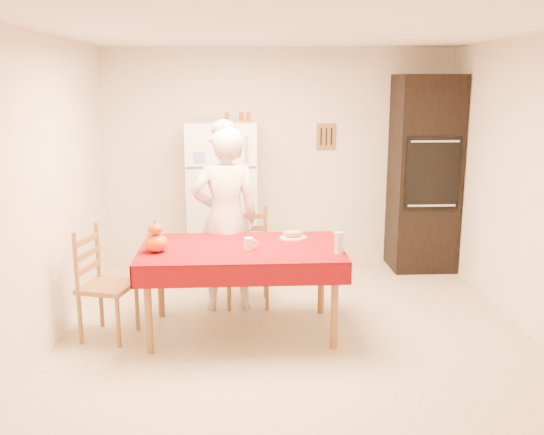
{
  "coord_description": "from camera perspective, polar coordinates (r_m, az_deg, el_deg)",
  "views": [
    {
      "loc": [
        -0.48,
        -4.76,
        2.13
      ],
      "look_at": [
        -0.2,
        0.2,
        1.01
      ],
      "focal_mm": 40.0,
      "sensor_mm": 36.0,
      "label": 1
    }
  ],
  "objects": [
    {
      "name": "seated_woman",
      "position": [
        5.65,
        -4.4,
        -0.2
      ],
      "size": [
        0.69,
        0.51,
        1.74
      ],
      "primitive_type": "imported",
      "rotation": [
        0.0,
        0.0,
        3.3
      ],
      "color": "silver",
      "rests_on": "floor"
    },
    {
      "name": "spice_jar_left",
      "position": [
        6.7,
        -4.27,
        9.47
      ],
      "size": [
        0.05,
        0.05,
        0.1
      ],
      "primitive_type": "cylinder",
      "color": "brown",
      "rests_on": "refrigerator"
    },
    {
      "name": "refrigerator",
      "position": [
        6.76,
        -4.67,
        1.79
      ],
      "size": [
        0.75,
        0.74,
        1.7
      ],
      "color": "white",
      "rests_on": "floor"
    },
    {
      "name": "pumpkin_lower",
      "position": [
        5.04,
        -10.88,
        -2.37
      ],
      "size": [
        0.2,
        0.2,
        0.15
      ],
      "primitive_type": "ellipsoid",
      "color": "#E35005",
      "rests_on": "dining_table"
    },
    {
      "name": "bread_loaf",
      "position": [
        5.36,
        2.0,
        -1.51
      ],
      "size": [
        0.18,
        0.1,
        0.06
      ],
      "primitive_type": "ellipsoid",
      "color": "#9B7D4C",
      "rests_on": "bread_plate"
    },
    {
      "name": "dining_table",
      "position": [
        5.13,
        -2.9,
        -3.53
      ],
      "size": [
        1.7,
        1.0,
        0.76
      ],
      "color": "brown",
      "rests_on": "floor"
    },
    {
      "name": "spice_jar_right",
      "position": [
        6.7,
        -2.25,
        9.49
      ],
      "size": [
        0.05,
        0.05,
        0.1
      ],
      "primitive_type": "cylinder",
      "color": "#984E1B",
      "rests_on": "refrigerator"
    },
    {
      "name": "chair_far",
      "position": [
        5.88,
        -2.34,
        -3.28
      ],
      "size": [
        0.42,
        0.4,
        0.95
      ],
      "rotation": [
        0.0,
        0.0,
        -0.0
      ],
      "color": "brown",
      "rests_on": "floor"
    },
    {
      "name": "wine_glass",
      "position": [
        4.93,
        6.32,
        -2.39
      ],
      "size": [
        0.07,
        0.07,
        0.18
      ],
      "primitive_type": "cylinder",
      "color": "silver",
      "rests_on": "dining_table"
    },
    {
      "name": "room_shell",
      "position": [
        4.81,
        2.48,
        6.67
      ],
      "size": [
        4.02,
        4.52,
        2.51
      ],
      "color": "#F0E3CA",
      "rests_on": "ground"
    },
    {
      "name": "coffee_mug",
      "position": [
        5.02,
        -2.21,
        -2.48
      ],
      "size": [
        0.08,
        0.08,
        0.1
      ],
      "primitive_type": "cylinder",
      "color": "white",
      "rests_on": "dining_table"
    },
    {
      "name": "spice_jar_mid",
      "position": [
        6.7,
        -2.9,
        9.48
      ],
      "size": [
        0.05,
        0.05,
        0.1
      ],
      "primitive_type": "cylinder",
      "color": "brown",
      "rests_on": "refrigerator"
    },
    {
      "name": "pumpkin_upper",
      "position": [
        5.01,
        -10.93,
        -1.05
      ],
      "size": [
        0.12,
        0.12,
        0.09
      ],
      "primitive_type": "ellipsoid",
      "color": "#CE3704",
      "rests_on": "pumpkin_lower"
    },
    {
      "name": "oven_cabinet",
      "position": [
        7.08,
        14.11,
        4.01
      ],
      "size": [
        0.7,
        0.62,
        2.2
      ],
      "color": "black",
      "rests_on": "floor"
    },
    {
      "name": "chair_left",
      "position": [
        5.29,
        -15.86,
        -5.61
      ],
      "size": [
        0.5,
        0.51,
        0.95
      ],
      "rotation": [
        0.0,
        0.0,
        1.3
      ],
      "color": "brown",
      "rests_on": "floor"
    },
    {
      "name": "bread_plate",
      "position": [
        5.37,
        2.0,
        -1.92
      ],
      "size": [
        0.24,
        0.24,
        0.02
      ],
      "primitive_type": "cylinder",
      "color": "white",
      "rests_on": "dining_table"
    },
    {
      "name": "floor",
      "position": [
        5.23,
        2.31,
        -11.28
      ],
      "size": [
        4.5,
        4.5,
        0.0
      ],
      "primitive_type": "plane",
      "color": "tan",
      "rests_on": "ground"
    }
  ]
}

